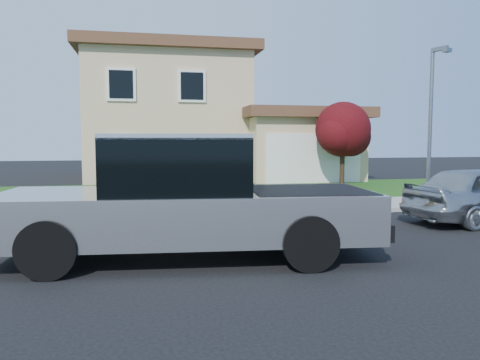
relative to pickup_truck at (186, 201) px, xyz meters
name	(u,v)px	position (x,y,z in m)	size (l,w,h in m)	color
ground	(206,241)	(0.53, 1.29, -1.03)	(80.00, 80.00, 0.00)	black
curb	(229,215)	(1.53, 4.19, -0.97)	(40.00, 0.20, 0.12)	gray
sidewalk	(222,209)	(1.53, 5.29, -0.96)	(40.00, 2.00, 0.15)	gray
lawn	(203,193)	(1.53, 9.79, -0.98)	(40.00, 7.00, 0.10)	#204E16
house	(191,120)	(1.85, 17.68, 2.13)	(14.00, 11.30, 6.85)	tan
pickup_truck	(186,201)	(0.00, 0.00, 0.00)	(6.94, 2.93, 2.22)	black
woman	(219,191)	(0.94, 2.09, -0.07)	(0.78, 0.64, 2.03)	#D98177
ornamental_tree	(343,132)	(7.89, 10.97, 1.41)	(2.67, 2.41, 3.67)	black
trash_bin	(238,187)	(2.01, 5.36, -0.34)	(0.74, 0.83, 1.08)	#103D1C
street_lamp	(432,119)	(7.52, 3.99, 1.67)	(0.34, 0.62, 4.75)	slate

